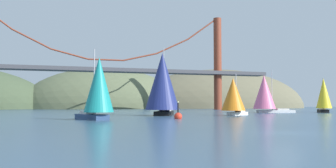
% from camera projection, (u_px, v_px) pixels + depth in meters
% --- Properties ---
extents(ground_plane, '(360.00, 360.00, 0.00)m').
position_uv_depth(ground_plane, '(284.00, 133.00, 25.14)').
color(ground_plane, '#385670').
extents(headland_center, '(70.33, 44.00, 35.27)m').
position_uv_depth(headland_center, '(105.00, 108.00, 155.29)').
color(headland_center, '#5B6647').
rests_on(headland_center, ground_plane).
extents(headland_right, '(89.48, 44.00, 36.94)m').
position_uv_depth(headland_right, '(220.00, 108.00, 171.66)').
color(headland_right, '#6B664C').
rests_on(headland_right, ground_plane).
extents(suspension_bridge, '(115.69, 6.00, 33.14)m').
position_uv_depth(suspension_bridge, '(106.00, 66.00, 116.47)').
color(suspension_bridge, brown).
rests_on(suspension_bridge, ground_plane).
extents(sailboat_pink_spinnaker, '(9.93, 6.08, 9.93)m').
position_uv_depth(sailboat_pink_spinnaker, '(265.00, 93.00, 81.40)').
color(sailboat_pink_spinnaker, white).
rests_on(sailboat_pink_spinnaker, ground_plane).
extents(sailboat_orange_sail, '(7.23, 6.57, 7.38)m').
position_uv_depth(sailboat_orange_sail, '(233.00, 95.00, 62.67)').
color(sailboat_orange_sail, white).
rests_on(sailboat_orange_sail, ground_plane).
extents(sailboat_yellow_sail, '(5.87, 7.07, 8.13)m').
position_uv_depth(sailboat_yellow_sail, '(324.00, 95.00, 82.52)').
color(sailboat_yellow_sail, black).
rests_on(sailboat_yellow_sail, ground_plane).
extents(sailboat_teal_sail, '(5.17, 7.44, 9.12)m').
position_uv_depth(sailboat_teal_sail, '(98.00, 87.00, 45.25)').
color(sailboat_teal_sail, navy).
rests_on(sailboat_teal_sail, ground_plane).
extents(sailboat_navy_sail, '(7.87, 10.68, 12.05)m').
position_uv_depth(sailboat_navy_sail, '(162.00, 83.00, 61.87)').
color(sailboat_navy_sail, black).
rests_on(sailboat_navy_sail, ground_plane).
extents(channel_buoy, '(1.10, 1.10, 2.64)m').
position_uv_depth(channel_buoy, '(178.00, 116.00, 48.63)').
color(channel_buoy, red).
rests_on(channel_buoy, ground_plane).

